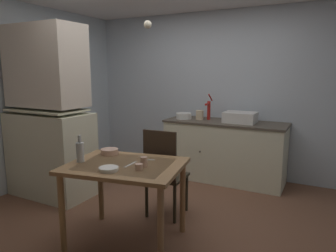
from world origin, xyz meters
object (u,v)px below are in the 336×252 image
object	(u,v)px
sink_basin	(240,117)
glass_bottle	(80,151)
hand_pump	(209,109)
mixing_bowl_counter	(184,116)
chair_far_side	(164,172)
teacup_cream	(139,167)
serving_bowl_wide	(110,152)
dining_table	(125,175)
hutch_cabinet	(49,118)

from	to	relation	value
sink_basin	glass_bottle	xyz separation A→B (m)	(-0.91, -2.24, -0.09)
hand_pump	mixing_bowl_counter	distance (m)	0.40
mixing_bowl_counter	chair_far_side	distance (m)	1.55
mixing_bowl_counter	teacup_cream	bearing A→B (deg)	-75.19
serving_bowl_wide	teacup_cream	distance (m)	0.63
dining_table	mixing_bowl_counter	bearing A→B (deg)	99.83
mixing_bowl_counter	dining_table	world-z (taller)	mixing_bowl_counter
glass_bottle	serving_bowl_wide	bearing A→B (deg)	78.59
dining_table	glass_bottle	size ratio (longest dim) A/B	4.57
sink_basin	hutch_cabinet	bearing A→B (deg)	-142.14
hutch_cabinet	mixing_bowl_counter	xyz separation A→B (m)	(1.18, 1.53, -0.08)
mixing_bowl_counter	dining_table	size ratio (longest dim) A/B	0.20
dining_table	chair_far_side	distance (m)	0.64
hand_pump	dining_table	world-z (taller)	hand_pump
sink_basin	serving_bowl_wide	bearing A→B (deg)	-113.87
hutch_cabinet	serving_bowl_wide	bearing A→B (deg)	-14.76
sink_basin	teacup_cream	size ratio (longest dim) A/B	6.73
chair_far_side	teacup_cream	bearing A→B (deg)	-78.89
mixing_bowl_counter	chair_far_side	world-z (taller)	chair_far_side
sink_basin	chair_far_side	size ratio (longest dim) A/B	0.44
hutch_cabinet	dining_table	world-z (taller)	hutch_cabinet
chair_far_side	teacup_cream	distance (m)	0.78
sink_basin	dining_table	distance (m)	2.19
hutch_cabinet	sink_basin	distance (m)	2.58
sink_basin	dining_table	world-z (taller)	sink_basin
dining_table	serving_bowl_wide	world-z (taller)	serving_bowl_wide
dining_table	glass_bottle	bearing A→B (deg)	-161.23
mixing_bowl_counter	teacup_cream	world-z (taller)	mixing_bowl_counter
hand_pump	serving_bowl_wide	world-z (taller)	hand_pump
chair_far_side	serving_bowl_wide	size ratio (longest dim) A/B	5.61
sink_basin	mixing_bowl_counter	distance (m)	0.86
hand_pump	glass_bottle	bearing A→B (deg)	-100.32
dining_table	chair_far_side	bearing A→B (deg)	83.43
teacup_cream	chair_far_side	bearing A→B (deg)	101.11
mixing_bowl_counter	serving_bowl_wide	xyz separation A→B (m)	(0.02, -1.85, -0.13)
hand_pump	mixing_bowl_counter	size ratio (longest dim) A/B	1.68
serving_bowl_wide	glass_bottle	bearing A→B (deg)	-101.41
hand_pump	dining_table	distance (m)	2.19
teacup_cream	serving_bowl_wide	bearing A→B (deg)	151.40
dining_table	serving_bowl_wide	bearing A→B (deg)	148.63
hand_pump	sink_basin	bearing A→B (deg)	-5.23
hutch_cabinet	mixing_bowl_counter	world-z (taller)	hutch_cabinet
chair_far_side	teacup_cream	size ratio (longest dim) A/B	15.24
sink_basin	dining_table	xyz separation A→B (m)	(-0.50, -2.11, -0.30)
hutch_cabinet	mixing_bowl_counter	bearing A→B (deg)	52.45
hand_pump	glass_bottle	distance (m)	2.33
sink_basin	serving_bowl_wide	world-z (taller)	sink_basin
mixing_bowl_counter	serving_bowl_wide	world-z (taller)	mixing_bowl_counter
hutch_cabinet	glass_bottle	xyz separation A→B (m)	(1.13, -0.66, -0.14)
serving_bowl_wide	sink_basin	bearing A→B (deg)	66.13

